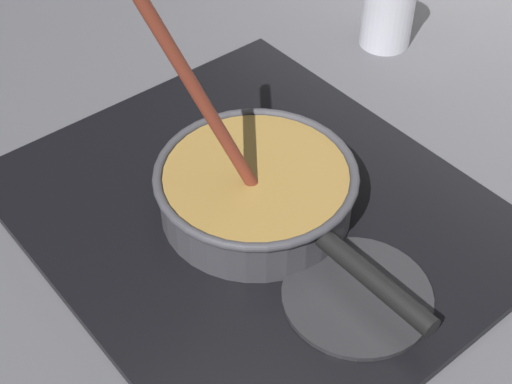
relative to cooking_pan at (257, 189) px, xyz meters
The scene contains 6 objects.
ground 0.10m from the cooking_pan, 81.50° to the right, with size 2.40×1.60×0.04m, color #4C4C51.
hob_plate 0.04m from the cooking_pan, 166.40° to the left, with size 0.56×0.48×0.01m, color black.
burner_ring 0.03m from the cooking_pan, 166.40° to the left, with size 0.20×0.20×0.01m, color #592D0C.
spare_burner 0.17m from the cooking_pan, ahead, with size 0.16×0.16×0.01m, color #262628.
cooking_pan is the anchor object (origin of this frame).
condiment_jar 0.43m from the cooking_pan, 112.95° to the left, with size 0.08×0.08×0.12m.
Camera 1 is at (0.46, -0.32, 0.64)m, focal length 52.46 mm.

